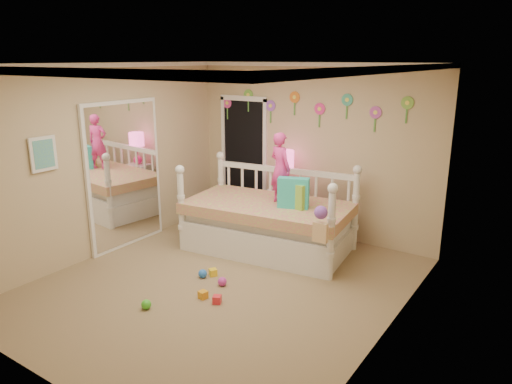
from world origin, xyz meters
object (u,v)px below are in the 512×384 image
Objects in this scene: nightstand at (284,211)px; table_lamp at (285,164)px; daybed at (268,207)px; child at (280,168)px.

nightstand is 0.76m from table_lamp.
nightstand is at bearing 90.00° from table_lamp.
table_lamp reaches higher than daybed.
child reaches higher than daybed.
child is (0.14, 0.08, 0.57)m from daybed.
nightstand is at bearing -45.53° from child.
child is at bearing 21.44° from daybed.
table_lamp reaches higher than nightstand.
daybed is at bearing -76.88° from table_lamp.
table_lamp is at bearing 95.80° from daybed.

